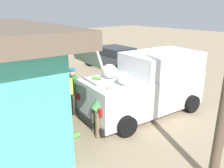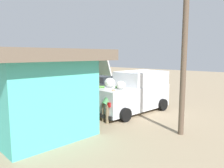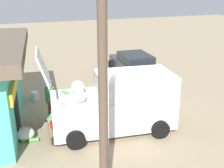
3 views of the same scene
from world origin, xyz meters
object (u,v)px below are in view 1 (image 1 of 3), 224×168
at_px(delivery_van, 147,84).
at_px(paint_bucket, 36,94).
at_px(unloaded_banana_pile, 61,131).
at_px(vendor_standing, 73,89).
at_px(customer_bending, 101,107).
at_px(parked_sedan, 116,58).

distance_m(delivery_van, paint_bucket, 4.58).
bearing_deg(unloaded_banana_pile, delivery_van, -96.54).
height_order(vendor_standing, customer_bending, vendor_standing).
xyz_separation_m(vendor_standing, customer_bending, (-1.59, 0.06, -0.10)).
xyz_separation_m(unloaded_banana_pile, paint_bucket, (3.37, -0.65, -0.01)).
relative_size(parked_sedan, unloaded_banana_pile, 5.39).
bearing_deg(parked_sedan, delivery_van, 149.03).
bearing_deg(customer_bending, parked_sedan, -44.50).
distance_m(delivery_van, parked_sedan, 6.09).
height_order(delivery_van, paint_bucket, delivery_van).
height_order(parked_sedan, customer_bending, customer_bending).
bearing_deg(unloaded_banana_pile, vendor_standing, -45.79).
height_order(delivery_van, customer_bending, delivery_van).
height_order(parked_sedan, paint_bucket, parked_sedan).
distance_m(vendor_standing, customer_bending, 1.59).
relative_size(parked_sedan, customer_bending, 3.14).
xyz_separation_m(delivery_van, customer_bending, (-0.21, 2.20, -0.16)).
relative_size(vendor_standing, customer_bending, 1.16).
bearing_deg(parked_sedan, customer_bending, 135.50).
relative_size(parked_sedan, paint_bucket, 11.47).
bearing_deg(paint_bucket, delivery_van, -145.91).
bearing_deg(delivery_van, paint_bucket, 34.09).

